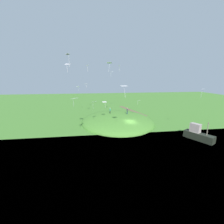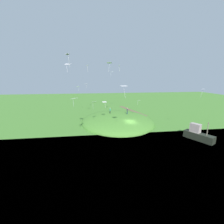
% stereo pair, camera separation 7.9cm
% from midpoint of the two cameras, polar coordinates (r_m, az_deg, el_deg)
% --- Properties ---
extents(ground_plane, '(160.00, 160.00, 0.00)m').
position_cam_midpoint_polar(ground_plane, '(37.01, 6.88, -6.18)').
color(ground_plane, '#4E8A34').
extents(grass_hill, '(22.86, 19.52, 4.27)m').
position_cam_midpoint_polar(grass_hill, '(42.30, 1.92, -3.60)').
color(grass_hill, '#529035').
rests_on(grass_hill, ground_plane).
extents(dirt_path, '(17.28, 6.20, 0.04)m').
position_cam_midpoint_polar(dirt_path, '(56.20, 7.29, 0.56)').
color(dirt_path, brown).
rests_on(dirt_path, ground_plane).
extents(boat_on_lake, '(5.59, 3.93, 3.97)m').
position_cam_midpoint_polar(boat_on_lake, '(34.70, 29.49, -7.36)').
color(boat_on_lake, black).
rests_on(boat_on_lake, lake_water).
extents(person_with_child, '(0.47, 0.47, 1.59)m').
position_cam_midpoint_polar(person_with_child, '(42.66, -0.77, 0.82)').
color(person_with_child, black).
rests_on(person_with_child, grass_hill).
extents(person_on_hilltop, '(0.48, 0.48, 1.80)m').
position_cam_midpoint_polar(person_on_hilltop, '(41.84, 5.68, 0.67)').
color(person_on_hilltop, '#1C3645').
rests_on(person_on_hilltop, grass_hill).
extents(kite_0, '(0.91, 1.11, 1.39)m').
position_cam_midpoint_polar(kite_0, '(25.88, -16.28, 16.78)').
color(kite_0, white).
extents(kite_1, '(1.19, 1.23, 1.93)m').
position_cam_midpoint_polar(kite_1, '(33.89, -6.93, 3.63)').
color(kite_1, white).
extents(kite_2, '(1.02, 0.74, 1.98)m').
position_cam_midpoint_polar(kite_2, '(47.18, -9.30, 16.78)').
color(kite_2, white).
extents(kite_3, '(0.75, 0.69, 1.91)m').
position_cam_midpoint_polar(kite_3, '(24.52, -16.31, 19.65)').
color(kite_3, white).
extents(kite_4, '(0.70, 0.50, 1.85)m').
position_cam_midpoint_polar(kite_4, '(49.36, 2.66, 16.85)').
color(kite_4, white).
extents(kite_5, '(0.68, 0.91, 1.53)m').
position_cam_midpoint_polar(kite_5, '(50.98, -12.70, 9.18)').
color(kite_5, white).
extents(kite_6, '(0.54, 0.73, 1.17)m').
position_cam_midpoint_polar(kite_6, '(39.28, 9.91, 4.22)').
color(kite_6, silver).
extents(kite_7, '(1.13, 1.35, 2.10)m').
position_cam_midpoint_polar(kite_7, '(26.25, 4.40, 9.54)').
color(kite_7, white).
extents(kite_8, '(1.36, 1.31, 1.49)m').
position_cam_midpoint_polar(kite_8, '(27.52, -14.05, 4.90)').
color(kite_8, white).
extents(kite_9, '(1.27, 1.31, 1.17)m').
position_cam_midpoint_polar(kite_9, '(45.94, -9.68, 10.36)').
color(kite_9, white).
extents(kite_10, '(0.76, 1.02, 1.52)m').
position_cam_midpoint_polar(kite_10, '(35.70, -2.90, 3.70)').
color(kite_10, white).
extents(kite_11, '(1.16, 0.89, 1.36)m').
position_cam_midpoint_polar(kite_11, '(43.91, -0.13, 14.81)').
color(kite_11, white).
extents(kite_12, '(0.94, 1.14, 1.94)m').
position_cam_midpoint_polar(kite_12, '(34.00, -1.09, 17.84)').
color(kite_12, white).
extents(kite_13, '(0.84, 0.80, 1.91)m').
position_cam_midpoint_polar(kite_13, '(35.44, 30.86, 7.14)').
color(kite_13, silver).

